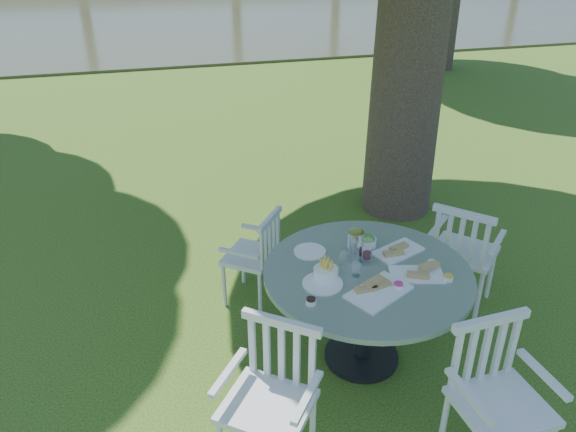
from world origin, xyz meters
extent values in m
plane|color=#22400D|center=(0.00, 0.00, 0.00)|extent=(140.00, 140.00, 0.00)
cylinder|color=black|center=(0.36, -0.63, 0.02)|extent=(0.56, 0.56, 0.04)
cylinder|color=black|center=(0.36, -0.63, 0.40)|extent=(0.12, 0.12, 0.72)
cylinder|color=slate|center=(0.36, -0.63, 0.78)|extent=(1.47, 1.47, 0.04)
cylinder|color=silver|center=(1.72, -0.18, 0.24)|extent=(0.04, 0.04, 0.48)
cylinder|color=silver|center=(1.42, 0.13, 0.24)|extent=(0.04, 0.04, 0.48)
cylinder|color=silver|center=(1.44, -0.45, 0.24)|extent=(0.04, 0.04, 0.48)
cylinder|color=silver|center=(1.14, -0.14, 0.24)|extent=(0.04, 0.04, 0.48)
cube|color=silver|center=(1.43, -0.16, 0.50)|extent=(0.67, 0.67, 0.04)
cube|color=silver|center=(1.27, -0.31, 0.73)|extent=(0.37, 0.39, 0.49)
cylinder|color=silver|center=(-0.32, 0.58, 0.21)|extent=(0.03, 0.03, 0.42)
cylinder|color=silver|center=(-0.54, 0.29, 0.21)|extent=(0.03, 0.03, 0.42)
cylinder|color=silver|center=(-0.05, 0.39, 0.21)|extent=(0.03, 0.03, 0.42)
cylinder|color=silver|center=(-0.27, 0.09, 0.21)|extent=(0.03, 0.03, 0.42)
cube|color=silver|center=(-0.29, 0.34, 0.44)|extent=(0.57, 0.58, 0.04)
cube|color=silver|center=(-0.15, 0.23, 0.63)|extent=(0.28, 0.37, 0.43)
cylinder|color=silver|center=(-0.59, -1.09, 0.24)|extent=(0.04, 0.04, 0.48)
cylinder|color=silver|center=(-0.25, -1.35, 0.24)|extent=(0.04, 0.04, 0.48)
cube|color=silver|center=(-0.54, -1.37, 0.50)|extent=(0.66, 0.65, 0.04)
cube|color=silver|center=(-0.41, -1.20, 0.72)|extent=(0.41, 0.33, 0.49)
cylinder|color=silver|center=(0.53, -1.55, 0.24)|extent=(0.04, 0.04, 0.49)
cylinder|color=silver|center=(0.96, -1.52, 0.24)|extent=(0.04, 0.04, 0.49)
cube|color=silver|center=(0.76, -1.73, 0.51)|extent=(0.53, 0.49, 0.04)
cube|color=silver|center=(0.74, -1.51, 0.74)|extent=(0.50, 0.08, 0.50)
cube|color=white|center=(0.33, -0.89, 0.80)|extent=(0.50, 0.43, 0.02)
cube|color=white|center=(0.66, -0.76, 0.80)|extent=(0.41, 0.30, 0.01)
cube|color=white|center=(0.67, -0.45, 0.80)|extent=(0.42, 0.33, 0.02)
cylinder|color=white|center=(0.00, -0.70, 0.80)|extent=(0.28, 0.28, 0.01)
cylinder|color=white|center=(0.04, -0.29, 0.80)|extent=(0.24, 0.24, 0.01)
cylinder|color=white|center=(0.05, -0.62, 0.83)|extent=(0.17, 0.17, 0.07)
cylinder|color=white|center=(0.47, -0.30, 0.82)|extent=(0.16, 0.16, 0.05)
cylinder|color=silver|center=(0.32, -0.47, 0.91)|extent=(0.12, 0.12, 0.23)
cylinder|color=white|center=(0.39, -0.54, 0.89)|extent=(0.07, 0.07, 0.20)
cylinder|color=white|center=(0.22, -0.50, 0.85)|extent=(0.06, 0.06, 0.10)
cylinder|color=white|center=(0.26, -0.66, 0.85)|extent=(0.06, 0.06, 0.10)
cylinder|color=white|center=(0.48, -0.87, 0.81)|extent=(0.07, 0.07, 0.03)
cylinder|color=white|center=(0.85, -0.87, 0.81)|extent=(0.07, 0.07, 0.03)
cylinder|color=white|center=(0.82, -0.69, 0.81)|extent=(0.08, 0.08, 0.03)
cylinder|color=white|center=(-0.13, -0.89, 0.81)|extent=(0.07, 0.07, 0.03)
camera|label=1|loc=(-1.01, -3.65, 2.99)|focal=35.00mm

